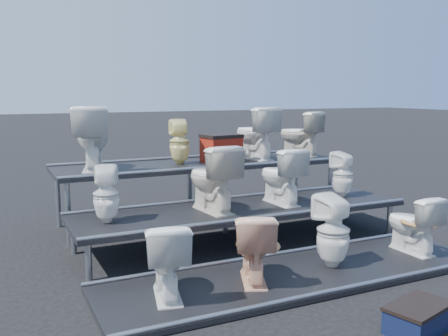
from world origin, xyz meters
name	(u,v)px	position (x,y,z in m)	size (l,w,h in m)	color
ground	(242,243)	(0.00, 0.00, 0.00)	(80.00, 80.00, 0.00)	black
tier_front	(300,275)	(0.00, -1.30, 0.03)	(4.20, 1.20, 0.06)	black
tier_mid	(242,225)	(0.00, 0.00, 0.23)	(4.20, 1.20, 0.46)	black
tier_back	(202,191)	(0.00, 1.30, 0.43)	(4.20, 1.20, 0.86)	black
toilet_0	(166,259)	(-1.44, -1.30, 0.41)	(0.39, 0.69, 0.70)	white
toilet_1	(253,246)	(-0.55, -1.30, 0.41)	(0.39, 0.68, 0.70)	#EDB493
toilet_2	(333,231)	(0.41, -1.30, 0.45)	(0.35, 0.35, 0.77)	white
toilet_3	(412,224)	(1.53, -1.30, 0.40)	(0.37, 0.66, 0.67)	white
toilet_4	(106,194)	(-1.68, 0.00, 0.78)	(0.29, 0.29, 0.64)	white
toilet_5	(212,178)	(-0.41, 0.00, 0.87)	(0.45, 0.80, 0.81)	beige
toilet_6	(281,176)	(0.56, 0.00, 0.82)	(0.41, 0.71, 0.73)	white
toilet_7	(343,174)	(1.56, 0.00, 0.77)	(0.28, 0.28, 0.62)	white
toilet_8	(92,138)	(-1.57, 1.30, 1.29)	(0.47, 0.83, 0.85)	white
toilet_9	(179,142)	(-0.34, 1.30, 1.18)	(0.29, 0.30, 0.64)	#EDE193
toilet_10	(255,133)	(0.89, 1.30, 1.26)	(0.45, 0.79, 0.80)	white
toilet_11	(300,134)	(1.71, 1.30, 1.22)	(0.40, 0.71, 0.72)	beige
red_crate	(221,150)	(0.28, 1.21, 1.04)	(0.51, 0.41, 0.37)	maroon
step_stool	(418,319)	(0.20, -2.67, 0.10)	(0.54, 0.32, 0.19)	black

